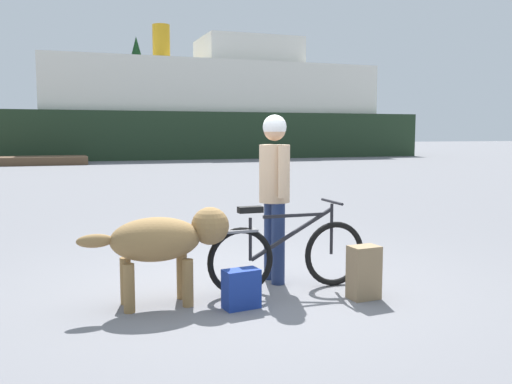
{
  "coord_description": "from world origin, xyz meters",
  "views": [
    {
      "loc": [
        -1.82,
        -5.24,
        1.57
      ],
      "look_at": [
        0.31,
        0.76,
        0.89
      ],
      "focal_mm": 38.94,
      "sensor_mm": 36.0,
      "label": 1
    }
  ],
  "objects_px": {
    "person_cyclist": "(274,182)",
    "sailboat_moored": "(268,148)",
    "bicycle": "(288,254)",
    "ferry_boat": "(212,112)",
    "dog": "(166,240)",
    "handbag_pannier": "(241,289)",
    "backpack": "(364,272)"
  },
  "relations": [
    {
      "from": "person_cyclist",
      "to": "sailboat_moored",
      "type": "xyz_separation_m",
      "value": [
        12.02,
        32.02,
        -0.59
      ]
    },
    {
      "from": "bicycle",
      "to": "person_cyclist",
      "type": "xyz_separation_m",
      "value": [
        -0.0,
        0.35,
        0.7
      ]
    },
    {
      "from": "ferry_boat",
      "to": "sailboat_moored",
      "type": "distance_m",
      "value": 5.24
    },
    {
      "from": "dog",
      "to": "sailboat_moored",
      "type": "relative_size",
      "value": 0.16
    },
    {
      "from": "dog",
      "to": "sailboat_moored",
      "type": "height_order",
      "value": "sailboat_moored"
    },
    {
      "from": "bicycle",
      "to": "handbag_pannier",
      "type": "relative_size",
      "value": 4.75
    },
    {
      "from": "dog",
      "to": "ferry_boat",
      "type": "distance_m",
      "value": 32.47
    },
    {
      "from": "handbag_pannier",
      "to": "sailboat_moored",
      "type": "bearing_deg",
      "value": 68.92
    },
    {
      "from": "dog",
      "to": "ferry_boat",
      "type": "xyz_separation_m",
      "value": [
        8.79,
        31.17,
        2.33
      ]
    },
    {
      "from": "bicycle",
      "to": "ferry_boat",
      "type": "height_order",
      "value": "ferry_boat"
    },
    {
      "from": "backpack",
      "to": "ferry_boat",
      "type": "bearing_deg",
      "value": 77.53
    },
    {
      "from": "person_cyclist",
      "to": "backpack",
      "type": "distance_m",
      "value": 1.31
    },
    {
      "from": "sailboat_moored",
      "to": "handbag_pannier",
      "type": "bearing_deg",
      "value": -111.08
    },
    {
      "from": "handbag_pannier",
      "to": "ferry_boat",
      "type": "relative_size",
      "value": 0.01
    },
    {
      "from": "ferry_boat",
      "to": "dog",
      "type": "bearing_deg",
      "value": -105.75
    },
    {
      "from": "bicycle",
      "to": "person_cyclist",
      "type": "height_order",
      "value": "person_cyclist"
    },
    {
      "from": "backpack",
      "to": "ferry_boat",
      "type": "xyz_separation_m",
      "value": [
        6.99,
        31.62,
        2.68
      ]
    },
    {
      "from": "bicycle",
      "to": "ferry_boat",
      "type": "relative_size",
      "value": 0.06
    },
    {
      "from": "person_cyclist",
      "to": "dog",
      "type": "xyz_separation_m",
      "value": [
        -1.22,
        -0.41,
        -0.46
      ]
    },
    {
      "from": "backpack",
      "to": "handbag_pannier",
      "type": "relative_size",
      "value": 1.43
    },
    {
      "from": "ferry_boat",
      "to": "person_cyclist",
      "type": "bearing_deg",
      "value": -103.82
    },
    {
      "from": "backpack",
      "to": "sailboat_moored",
      "type": "height_order",
      "value": "sailboat_moored"
    },
    {
      "from": "bicycle",
      "to": "dog",
      "type": "height_order",
      "value": "bicycle"
    },
    {
      "from": "backpack",
      "to": "person_cyclist",
      "type": "bearing_deg",
      "value": 124.02
    },
    {
      "from": "person_cyclist",
      "to": "bicycle",
      "type": "bearing_deg",
      "value": -89.27
    },
    {
      "from": "person_cyclist",
      "to": "sailboat_moored",
      "type": "height_order",
      "value": "sailboat_moored"
    },
    {
      "from": "sailboat_moored",
      "to": "dog",
      "type": "bearing_deg",
      "value": -112.22
    },
    {
      "from": "backpack",
      "to": "ferry_boat",
      "type": "height_order",
      "value": "ferry_boat"
    },
    {
      "from": "dog",
      "to": "bicycle",
      "type": "bearing_deg",
      "value": 2.41
    },
    {
      "from": "bicycle",
      "to": "sailboat_moored",
      "type": "height_order",
      "value": "sailboat_moored"
    },
    {
      "from": "sailboat_moored",
      "to": "backpack",
      "type": "bearing_deg",
      "value": -109.2
    },
    {
      "from": "bicycle",
      "to": "person_cyclist",
      "type": "distance_m",
      "value": 0.78
    }
  ]
}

